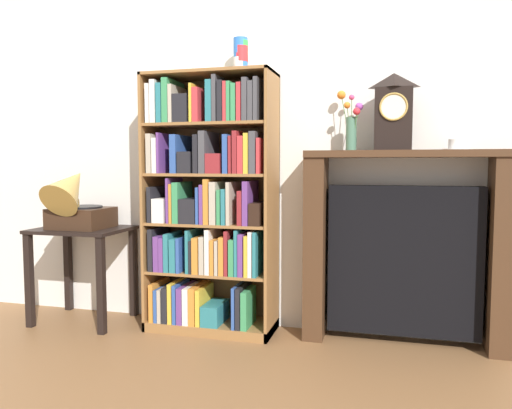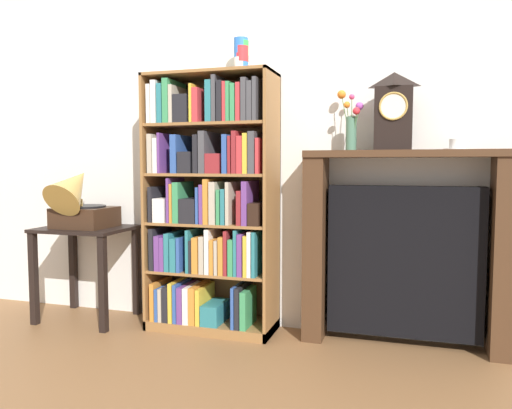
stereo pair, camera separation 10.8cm
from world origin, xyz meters
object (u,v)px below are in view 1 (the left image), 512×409
at_px(gramophone, 75,201).
at_px(teacup_with_saucer, 457,145).
at_px(bookshelf, 209,208).
at_px(side_table_left, 83,250).
at_px(cup_stack, 241,56).
at_px(mantel_clock, 393,112).
at_px(fireplace_mantel, 404,250).
at_px(flower_vase, 351,123).

distance_m(gramophone, teacup_with_saucer, 2.36).
bearing_deg(gramophone, bookshelf, 7.46).
height_order(bookshelf, side_table_left, bookshelf).
bearing_deg(cup_stack, mantel_clock, -0.38).
distance_m(bookshelf, fireplace_mantel, 1.20).
relative_size(bookshelf, side_table_left, 2.55).
xyz_separation_m(side_table_left, fireplace_mantel, (2.06, 0.13, 0.07)).
bearing_deg(bookshelf, cup_stack, 16.87).
bearing_deg(flower_vase, fireplace_mantel, 2.65).
relative_size(mantel_clock, teacup_with_saucer, 2.97).
xyz_separation_m(bookshelf, side_table_left, (-0.88, -0.05, -0.30)).
height_order(bookshelf, cup_stack, cup_stack).
height_order(gramophone, flower_vase, flower_vase).
relative_size(cup_stack, side_table_left, 0.34).
bearing_deg(mantel_clock, flower_vase, 177.69).
relative_size(gramophone, flower_vase, 1.32).
bearing_deg(teacup_with_saucer, bookshelf, -177.83).
distance_m(side_table_left, mantel_clock, 2.17).
height_order(cup_stack, side_table_left, cup_stack).
xyz_separation_m(bookshelf, mantel_clock, (1.10, 0.05, 0.57)).
height_order(side_table_left, mantel_clock, mantel_clock).
bearing_deg(bookshelf, gramophone, -172.54).
bearing_deg(flower_vase, mantel_clock, -2.31).
height_order(bookshelf, fireplace_mantel, bookshelf).
xyz_separation_m(gramophone, mantel_clock, (1.98, 0.17, 0.54)).
distance_m(bookshelf, side_table_left, 0.93).
distance_m(bookshelf, gramophone, 0.89).
bearing_deg(side_table_left, cup_stack, 5.85).
xyz_separation_m(cup_stack, side_table_left, (-1.07, -0.11, -1.24)).
xyz_separation_m(fireplace_mantel, flower_vase, (-0.31, -0.01, 0.74)).
height_order(bookshelf, teacup_with_saucer, bookshelf).
bearing_deg(gramophone, side_table_left, 90.00).
height_order(fireplace_mantel, mantel_clock, mantel_clock).
xyz_separation_m(gramophone, fireplace_mantel, (2.06, 0.19, -0.26)).
relative_size(bookshelf, fireplace_mantel, 1.41).
bearing_deg(cup_stack, teacup_with_saucer, -0.17).
relative_size(cup_stack, mantel_clock, 0.49).
relative_size(gramophone, mantel_clock, 1.08).
bearing_deg(side_table_left, mantel_clock, 3.00).
bearing_deg(mantel_clock, teacup_with_saucer, 0.41).
bearing_deg(bookshelf, flower_vase, 4.10).
bearing_deg(cup_stack, bookshelf, -163.13).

